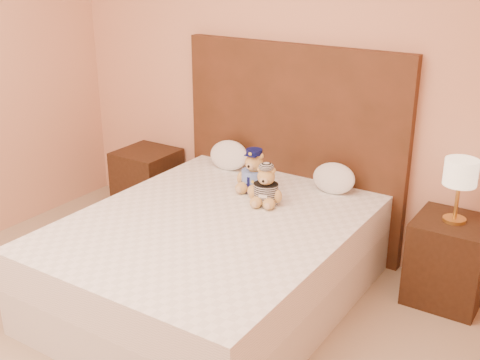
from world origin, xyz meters
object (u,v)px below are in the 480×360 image
object	(u,v)px
nightstand_right	(448,260)
pillow_left	(229,154)
bed	(214,260)
teddy_police	(254,170)
nightstand_left	(148,182)
lamp	(460,175)
pillow_right	(334,177)
teddy_prisoner	(266,185)

from	to	relation	value
nightstand_right	pillow_left	xyz separation A→B (m)	(-1.69, 0.03, 0.39)
bed	teddy_police	xyz separation A→B (m)	(-0.04, 0.55, 0.42)
nightstand_left	teddy_police	size ratio (longest dim) A/B	1.86
bed	pillow_left	bearing A→B (deg)	118.01
nightstand_left	nightstand_right	world-z (taller)	same
lamp	pillow_left	world-z (taller)	lamp
nightstand_right	teddy_police	distance (m)	1.38
lamp	pillow_right	xyz separation A→B (m)	(-0.83, 0.03, -0.19)
nightstand_left	pillow_right	distance (m)	1.72
bed	teddy_police	bearing A→B (deg)	94.50
lamp	teddy_prisoner	bearing A→B (deg)	-159.91
teddy_police	pillow_left	size ratio (longest dim) A/B	0.91
teddy_prisoner	lamp	bearing A→B (deg)	5.12
bed	nightstand_right	size ratio (longest dim) A/B	3.64
teddy_prisoner	nightstand_right	bearing A→B (deg)	5.12
teddy_prisoner	pillow_left	size ratio (longest dim) A/B	0.81
bed	pillow_left	size ratio (longest dim) A/B	6.14
nightstand_right	pillow_right	world-z (taller)	pillow_right
bed	lamp	xyz separation A→B (m)	(1.25, 0.80, 0.57)
teddy_prisoner	pillow_left	distance (m)	0.73
bed	pillow_right	xyz separation A→B (m)	(0.42, 0.83, 0.38)
nightstand_right	pillow_left	bearing A→B (deg)	178.98
pillow_left	teddy_prisoner	bearing A→B (deg)	-36.61
nightstand_left	teddy_prisoner	world-z (taller)	teddy_prisoner
bed	pillow_right	distance (m)	1.01
nightstand_right	lamp	world-z (taller)	lamp
teddy_prisoner	pillow_left	world-z (taller)	teddy_prisoner
bed	nightstand_right	xyz separation A→B (m)	(1.25, 0.80, -0.00)
lamp	pillow_right	size ratio (longest dim) A/B	1.30
teddy_prisoner	pillow_right	world-z (taller)	teddy_prisoner
teddy_prisoner	pillow_left	xyz separation A→B (m)	(-0.59, 0.43, -0.02)
nightstand_right	pillow_right	xyz separation A→B (m)	(-0.83, 0.03, 0.38)
teddy_prisoner	pillow_right	bearing A→B (deg)	42.21
lamp	pillow_right	bearing A→B (deg)	177.92
lamp	teddy_prisoner	world-z (taller)	lamp
lamp	teddy_prisoner	size ratio (longest dim) A/B	1.52
nightstand_left	pillow_right	size ratio (longest dim) A/B	1.79
lamp	teddy_prisoner	xyz separation A→B (m)	(-1.11, -0.40, -0.17)
bed	nightstand_left	xyz separation A→B (m)	(-1.25, 0.80, -0.00)
nightstand_right	teddy_police	bearing A→B (deg)	-169.06
bed	nightstand_left	distance (m)	1.48
lamp	pillow_right	distance (m)	0.85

